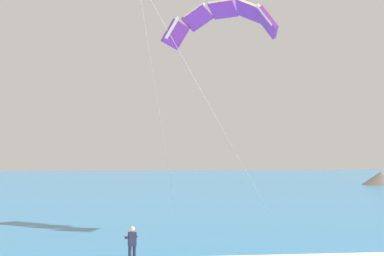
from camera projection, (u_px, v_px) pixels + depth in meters
sea at (173, 183)px, 78.13m from camera, size 200.00×120.00×0.20m
kitesurfer at (132, 244)px, 19.72m from camera, size 0.61×0.61×1.69m
kite_primary at (221, 19)px, 30.02m from camera, size 8.63×10.88×13.81m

